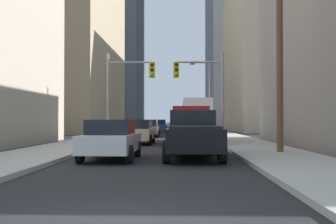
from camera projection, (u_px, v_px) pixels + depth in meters
The scene contains 15 objects.
sidewalk_left at pixel (137, 130), 56.03m from camera, with size 3.32×160.00×0.15m, color #9E9E99.
sidewalk_right at pixel (209, 130), 55.74m from camera, with size 3.32×160.00×0.15m, color #9E9E99.
city_bus at pixel (196, 115), 40.40m from camera, with size 2.67×11.51×3.40m.
pickup_truck_black at pixel (193, 135), 15.98m from camera, with size 2.20×5.42×1.90m.
cargo_van_red at pixel (191, 123), 24.54m from camera, with size 2.16×5.25×2.26m.
sedan_white at pixel (111, 139), 15.44m from camera, with size 1.95×4.24×1.52m.
sedan_beige at pixel (138, 132), 25.19m from camera, with size 1.95×4.24×1.52m.
sedan_grey at pixel (148, 128), 34.94m from camera, with size 1.95×4.21×1.52m.
sedan_blue at pixel (159, 126), 50.24m from camera, with size 1.95×4.22×1.52m.
traffic_signal_near_left at pixel (128, 83), 27.57m from camera, with size 3.27×0.44×6.00m.
traffic_signal_near_right at pixel (201, 82), 27.42m from camera, with size 3.41×0.44×6.00m.
utility_pole_right at pixel (280, 22), 17.49m from camera, with size 2.20×0.28×10.82m.
street_lamp_right at pixel (206, 90), 41.43m from camera, with size 2.09×0.32×7.50m.
building_left_mid_office at pixel (48, 45), 51.82m from camera, with size 16.11×24.31×22.07m, color tan.
building_right_mid_block at pixel (282, 57), 55.72m from camera, with size 14.13×23.42×20.21m, color #B7A893.
Camera 1 is at (1.01, -5.92, 1.53)m, focal length 43.63 mm.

